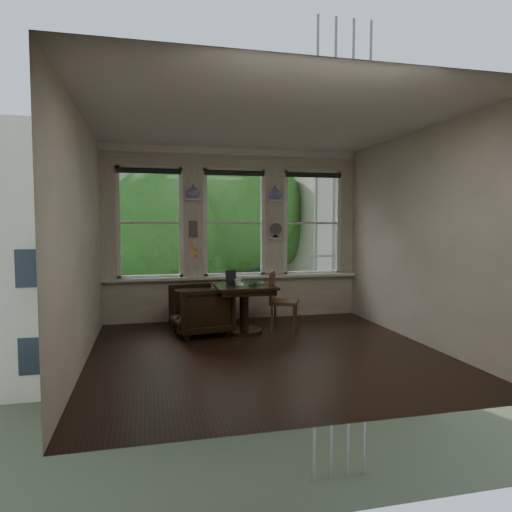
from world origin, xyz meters
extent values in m
plane|color=black|center=(0.00, 0.00, 0.00)|extent=(4.50, 4.50, 0.00)
plane|color=silver|center=(0.00, 0.00, 3.00)|extent=(4.50, 4.50, 0.00)
plane|color=beige|center=(0.00, 2.25, 1.50)|extent=(4.50, 0.00, 4.50)
plane|color=beige|center=(0.00, -2.25, 1.50)|extent=(4.50, 0.00, 4.50)
plane|color=beige|center=(-2.25, 0.00, 1.50)|extent=(0.00, 4.50, 4.50)
plane|color=beige|center=(2.25, 0.00, 1.50)|extent=(0.00, 4.50, 4.50)
cube|color=white|center=(-0.72, 2.15, 2.10)|extent=(0.26, 0.16, 0.03)
cube|color=white|center=(0.72, 2.15, 2.10)|extent=(0.26, 0.16, 0.03)
cube|color=#59544F|center=(-0.72, 2.18, 1.60)|extent=(0.14, 0.06, 0.28)
imported|color=silver|center=(-0.72, 2.15, 2.24)|extent=(0.24, 0.24, 0.25)
imported|color=silver|center=(0.72, 2.15, 2.24)|extent=(0.24, 0.24, 0.25)
imported|color=black|center=(-0.73, 1.16, 0.38)|extent=(0.97, 0.95, 0.76)
cube|color=maroon|center=(-0.73, 1.16, 0.45)|extent=(0.45, 0.45, 0.06)
imported|color=black|center=(0.10, 1.09, 0.76)|extent=(0.36, 0.26, 0.03)
imported|color=white|center=(-0.17, 1.05, 0.80)|extent=(0.13, 0.13, 0.10)
imported|color=white|center=(0.03, 0.92, 0.80)|extent=(0.14, 0.14, 0.11)
cube|color=black|center=(-0.25, 1.19, 0.86)|extent=(0.16, 0.09, 0.22)
cube|color=silver|center=(-0.05, 1.19, 0.75)|extent=(0.24, 0.31, 0.00)
camera|label=1|loc=(-1.48, -5.71, 1.68)|focal=32.00mm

